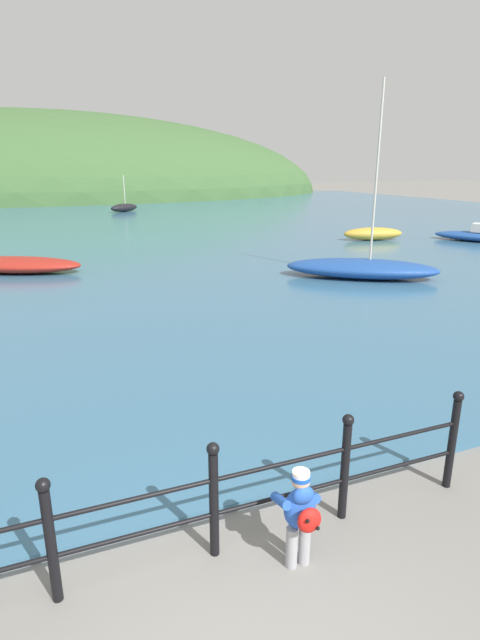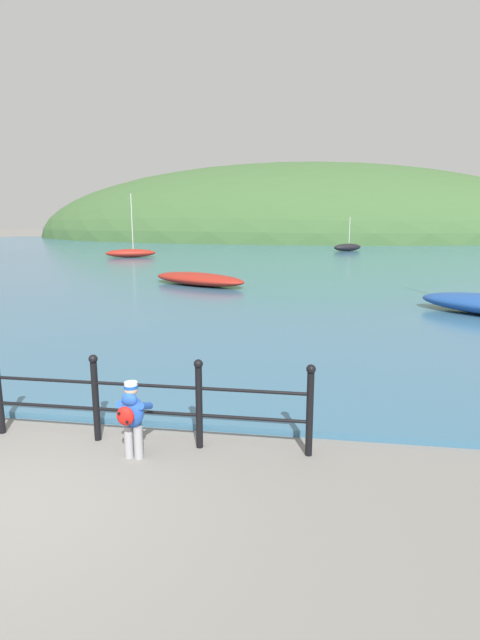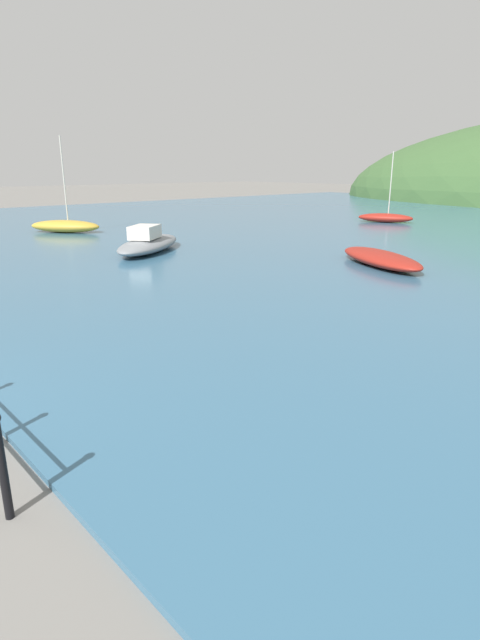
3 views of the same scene
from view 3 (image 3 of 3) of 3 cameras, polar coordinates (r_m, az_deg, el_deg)
boat_white_sailboat at (r=34.58m, az=16.27°, el=11.18°), size 3.65×2.34×4.42m
boat_far_right at (r=29.54m, az=-19.36°, el=10.11°), size 4.03×3.52×5.05m
boat_nearest_quay at (r=21.66m, az=-10.44°, el=8.66°), size 4.48×5.18×1.13m
boat_twin_mast at (r=18.90m, az=15.75°, el=6.80°), size 4.82×3.41×0.52m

